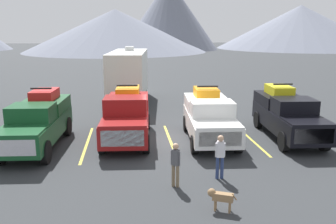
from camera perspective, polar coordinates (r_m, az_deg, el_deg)
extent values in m
plane|color=#2D3033|center=(17.76, 0.25, -4.27)|extent=(240.00, 240.00, 0.00)
cube|color=#144723|center=(17.22, -19.96, -2.45)|extent=(2.28, 5.85, 0.90)
cube|color=#144723|center=(15.21, -22.33, -2.74)|extent=(1.94, 1.72, 0.08)
cube|color=#144723|center=(16.55, -20.69, -0.20)|extent=(1.90, 1.60, 0.74)
cube|color=slate|center=(15.99, -21.34, -0.56)|extent=(1.70, 0.32, 0.54)
cube|color=#144723|center=(18.50, -18.76, 1.05)|extent=(2.05, 2.75, 0.59)
cube|color=silver|center=(14.64, -23.17, -5.23)|extent=(1.64, 0.16, 0.63)
cylinder|color=black|center=(15.31, -18.75, -6.02)|extent=(0.34, 0.95, 0.94)
cylinder|color=black|center=(15.89, -24.93, -5.87)|extent=(0.34, 0.95, 0.94)
cylinder|color=black|center=(18.92, -15.59, -2.19)|extent=(0.34, 0.95, 0.94)
cylinder|color=black|center=(19.40, -20.70, -2.20)|extent=(0.34, 0.95, 0.94)
cube|color=red|center=(18.40, -18.88, 2.63)|extent=(1.16, 1.75, 0.45)
cylinder|color=black|center=(17.74, -18.04, 2.30)|extent=(0.21, 0.45, 0.44)
cylinder|color=black|center=(17.98, -20.70, 2.24)|extent=(0.21, 0.45, 0.44)
cylinder|color=black|center=(18.84, -17.14, 2.97)|extent=(0.21, 0.45, 0.44)
cylinder|color=black|center=(19.07, -19.66, 2.90)|extent=(0.21, 0.45, 0.44)
cube|color=black|center=(17.89, -19.38, 3.53)|extent=(0.97, 0.14, 0.08)
cube|color=maroon|center=(17.48, -6.52, -1.62)|extent=(2.42, 5.69, 0.97)
cube|color=maroon|center=(15.41, -7.04, -1.63)|extent=(2.08, 1.68, 0.08)
cube|color=maroon|center=(16.78, -6.71, 0.94)|extent=(2.03, 1.57, 0.84)
cube|color=slate|center=(16.21, -6.85, 0.65)|extent=(1.83, 0.35, 0.62)
cube|color=maroon|center=(18.77, -6.29, 1.76)|extent=(2.19, 2.69, 0.54)
cube|color=silver|center=(14.82, -7.19, -4.14)|extent=(1.76, 0.17, 0.68)
cylinder|color=black|center=(15.75, -3.44, -5.04)|extent=(0.33, 0.82, 0.81)
cylinder|color=black|center=(15.89, -10.34, -5.07)|extent=(0.33, 0.82, 0.81)
cylinder|color=black|center=(19.39, -3.33, -1.56)|extent=(0.33, 0.82, 0.81)
cylinder|color=black|center=(19.51, -8.93, -1.61)|extent=(0.33, 0.82, 0.81)
cube|color=orange|center=(18.68, -6.33, 3.24)|extent=(1.24, 1.71, 0.45)
cylinder|color=black|center=(18.10, -4.96, 2.95)|extent=(0.21, 0.45, 0.44)
cylinder|color=black|center=(18.16, -7.90, 2.90)|extent=(0.21, 0.45, 0.44)
cylinder|color=black|center=(19.22, -4.84, 3.54)|extent=(0.21, 0.45, 0.44)
cylinder|color=black|center=(19.27, -7.62, 3.49)|extent=(0.21, 0.45, 0.44)
cube|color=black|center=(18.17, -6.45, 4.16)|extent=(1.04, 0.15, 0.08)
cube|color=white|center=(17.38, 6.63, -1.84)|extent=(2.40, 5.36, 0.88)
cube|color=white|center=(15.47, 7.80, -1.92)|extent=(2.08, 1.59, 0.08)
cube|color=white|center=(16.74, 6.96, 0.44)|extent=(2.03, 1.48, 0.75)
cube|color=slate|center=(16.21, 7.28, 0.15)|extent=(1.83, 0.33, 0.56)
cube|color=white|center=(18.57, 5.99, 1.49)|extent=(2.18, 2.53, 0.61)
cube|color=silver|center=(14.92, 8.23, -4.23)|extent=(1.76, 0.17, 0.61)
cylinder|color=black|center=(16.02, 10.99, -4.94)|extent=(0.33, 0.83, 0.81)
cylinder|color=black|center=(15.68, 4.19, -5.12)|extent=(0.33, 0.83, 0.81)
cylinder|color=black|center=(19.36, 8.53, -1.70)|extent=(0.33, 0.83, 0.81)
cylinder|color=black|center=(19.08, 2.91, -1.79)|extent=(0.33, 0.83, 0.81)
cube|color=orange|center=(18.48, 6.03, 3.10)|extent=(1.23, 1.61, 0.45)
cylinder|color=black|center=(18.04, 7.74, 2.79)|extent=(0.21, 0.45, 0.44)
cylinder|color=black|center=(17.89, 4.81, 2.78)|extent=(0.21, 0.45, 0.44)
cylinder|color=black|center=(19.07, 7.17, 3.36)|extent=(0.21, 0.45, 0.44)
cylinder|color=black|center=(18.93, 4.39, 3.35)|extent=(0.21, 0.45, 0.44)
cube|color=black|center=(17.99, 6.26, 4.03)|extent=(1.04, 0.15, 0.08)
cube|color=black|center=(18.64, 18.45, -1.25)|extent=(2.32, 5.82, 0.91)
cube|color=black|center=(16.68, 21.07, -1.34)|extent=(1.98, 1.72, 0.08)
cube|color=black|center=(18.00, 19.21, 0.88)|extent=(1.94, 1.60, 0.73)
cube|color=slate|center=(17.45, 19.93, 0.58)|extent=(1.74, 0.32, 0.54)
cube|color=black|center=(19.89, 17.02, 1.90)|extent=(2.09, 2.74, 0.57)
cube|color=silver|center=(16.12, 22.02, -3.56)|extent=(1.67, 0.17, 0.64)
cylinder|color=black|center=(17.41, 23.40, -4.22)|extent=(0.34, 0.90, 0.89)
cylinder|color=black|center=(16.70, 17.79, -4.47)|extent=(0.34, 0.90, 0.89)
cylinder|color=black|center=(20.83, 18.79, -1.11)|extent=(0.34, 0.90, 0.89)
cylinder|color=black|center=(20.23, 14.01, -1.20)|extent=(0.34, 0.90, 0.89)
cube|color=yellow|center=(19.81, 17.12, 3.34)|extent=(1.19, 1.75, 0.45)
cylinder|color=black|center=(19.43, 18.92, 3.02)|extent=(0.21, 0.45, 0.44)
cylinder|color=black|center=(19.12, 16.45, 3.04)|extent=(0.21, 0.45, 0.44)
cylinder|color=black|center=(20.50, 17.75, 3.60)|extent=(0.21, 0.45, 0.44)
cylinder|color=black|center=(20.20, 15.39, 3.62)|extent=(0.21, 0.45, 0.44)
cube|color=black|center=(19.31, 17.66, 4.20)|extent=(0.99, 0.14, 0.08)
cube|color=gold|center=(17.46, -12.65, -4.89)|extent=(0.12, 5.50, 0.01)
cube|color=gold|center=(17.46, 0.37, -4.57)|extent=(0.12, 5.50, 0.01)
cube|color=gold|center=(18.33, 12.75, -4.04)|extent=(0.12, 5.50, 0.01)
cube|color=gold|center=(19.95, 23.54, -3.42)|extent=(0.12, 5.50, 0.01)
cube|color=silver|center=(26.30, -6.22, 6.03)|extent=(3.12, 7.62, 3.15)
cube|color=brown|center=(26.43, -8.83, 6.33)|extent=(0.74, 7.09, 0.24)
cube|color=silver|center=(27.26, -6.08, 9.92)|extent=(0.67, 0.76, 0.30)
cube|color=#333333|center=(22.39, -7.16, 0.12)|extent=(0.24, 1.21, 0.12)
cylinder|color=black|center=(25.61, -3.88, 1.98)|extent=(0.30, 0.78, 0.76)
cylinder|color=black|center=(25.83, -8.73, 1.95)|extent=(0.30, 0.78, 0.76)
cylinder|color=black|center=(27.36, -3.67, 2.70)|extent=(0.30, 0.78, 0.76)
cylinder|color=black|center=(27.56, -8.22, 2.67)|extent=(0.30, 0.78, 0.76)
cylinder|color=#726047|center=(12.47, 1.51, -10.08)|extent=(0.11, 0.11, 0.79)
cylinder|color=#726047|center=(12.53, 0.83, -9.96)|extent=(0.11, 0.11, 0.79)
cube|color=#4C4C51|center=(12.25, 1.19, -7.14)|extent=(0.29, 0.27, 0.56)
sphere|color=tan|center=(12.12, 1.20, -5.43)|extent=(0.21, 0.21, 0.21)
cylinder|color=#4C4C51|center=(12.21, 1.73, -7.34)|extent=(0.09, 0.09, 0.50)
cylinder|color=#4C4C51|center=(12.31, 0.65, -7.17)|extent=(0.09, 0.09, 0.50)
cylinder|color=navy|center=(13.24, 7.78, -8.70)|extent=(0.12, 0.12, 0.82)
cylinder|color=navy|center=(13.26, 8.51, -8.69)|extent=(0.12, 0.12, 0.82)
cube|color=silver|center=(13.01, 8.24, -5.83)|extent=(0.26, 0.21, 0.58)
sphere|color=tan|center=(12.88, 8.30, -4.13)|extent=(0.22, 0.22, 0.22)
cylinder|color=silver|center=(13.00, 7.66, -5.95)|extent=(0.10, 0.10, 0.52)
cylinder|color=silver|center=(13.03, 8.82, -5.94)|extent=(0.10, 0.10, 0.52)
cube|color=olive|center=(11.05, 8.64, -13.09)|extent=(0.65, 0.45, 0.23)
sphere|color=olive|center=(11.05, 6.90, -12.49)|extent=(0.25, 0.25, 0.25)
cylinder|color=olive|center=(10.99, 10.43, -13.04)|extent=(0.16, 0.10, 0.20)
cylinder|color=olive|center=(11.14, 7.41, -14.44)|extent=(0.06, 0.06, 0.34)
cylinder|color=olive|center=(11.27, 7.54, -14.11)|extent=(0.06, 0.06, 0.34)
cylinder|color=olive|center=(11.09, 9.66, -14.66)|extent=(0.06, 0.06, 0.34)
cylinder|color=olive|center=(11.22, 9.76, -14.32)|extent=(0.06, 0.06, 0.34)
cone|color=slate|center=(86.42, -8.29, 12.60)|extent=(41.86, 41.86, 9.58)
cone|color=slate|center=(93.75, 0.15, 15.09)|extent=(24.60, 24.60, 17.22)
cone|color=slate|center=(105.32, 20.06, 12.49)|extent=(43.81, 43.81, 11.29)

